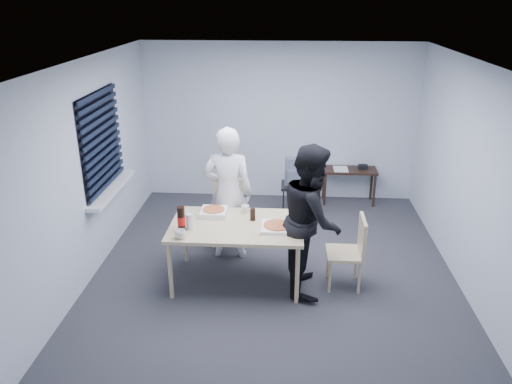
# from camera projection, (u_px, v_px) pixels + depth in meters

# --- Properties ---
(room) EXTENTS (5.00, 5.00, 5.00)m
(room) POSITION_uv_depth(u_px,v_px,m) (104.00, 149.00, 6.37)
(room) COLOR #2A292E
(room) RESTS_ON ground
(dining_table) EXTENTS (1.56, 0.99, 0.76)m
(dining_table) POSITION_uv_depth(u_px,v_px,m) (237.00, 229.00, 5.89)
(dining_table) COLOR #C2B586
(dining_table) RESTS_ON ground
(chair_far) EXTENTS (0.42, 0.42, 0.89)m
(chair_far) POSITION_uv_depth(u_px,v_px,m) (227.00, 206.00, 6.98)
(chair_far) COLOR #C2B586
(chair_far) RESTS_ON ground
(chair_right) EXTENTS (0.42, 0.42, 0.89)m
(chair_right) POSITION_uv_depth(u_px,v_px,m) (352.00, 248.00, 5.85)
(chair_right) COLOR #C2B586
(chair_right) RESTS_ON ground
(person_white) EXTENTS (0.65, 0.42, 1.77)m
(person_white) POSITION_uv_depth(u_px,v_px,m) (228.00, 193.00, 6.43)
(person_white) COLOR silver
(person_white) RESTS_ON ground
(person_black) EXTENTS (0.47, 0.86, 1.77)m
(person_black) POSITION_uv_depth(u_px,v_px,m) (311.00, 219.00, 5.70)
(person_black) COLOR black
(person_black) RESTS_ON ground
(side_table) EXTENTS (0.89, 0.39, 0.59)m
(side_table) POSITION_uv_depth(u_px,v_px,m) (349.00, 174.00, 8.25)
(side_table) COLOR #311F13
(side_table) RESTS_ON ground
(stool) EXTENTS (0.40, 0.40, 0.56)m
(stool) POSITION_uv_depth(u_px,v_px,m) (294.00, 191.00, 7.71)
(stool) COLOR black
(stool) RESTS_ON ground
(backpack) EXTENTS (0.30, 0.22, 0.42)m
(backpack) POSITION_uv_depth(u_px,v_px,m) (295.00, 172.00, 7.58)
(backpack) COLOR slate
(backpack) RESTS_ON stool
(pizza_box_a) EXTENTS (0.31, 0.31, 0.08)m
(pizza_box_a) POSITION_uv_depth(u_px,v_px,m) (214.00, 212.00, 6.11)
(pizza_box_a) COLOR white
(pizza_box_a) RESTS_ON dining_table
(pizza_box_b) EXTENTS (0.37, 0.37, 0.05)m
(pizza_box_b) POSITION_uv_depth(u_px,v_px,m) (277.00, 227.00, 5.75)
(pizza_box_b) COLOR white
(pizza_box_b) RESTS_ON dining_table
(mug_a) EXTENTS (0.17, 0.17, 0.10)m
(mug_a) POSITION_uv_depth(u_px,v_px,m) (180.00, 234.00, 5.52)
(mug_a) COLOR white
(mug_a) RESTS_ON dining_table
(mug_b) EXTENTS (0.10, 0.10, 0.09)m
(mug_b) POSITION_uv_depth(u_px,v_px,m) (245.00, 209.00, 6.17)
(mug_b) COLOR white
(mug_b) RESTS_ON dining_table
(cola_glass) EXTENTS (0.08, 0.08, 0.14)m
(cola_glass) POSITION_uv_depth(u_px,v_px,m) (253.00, 215.00, 5.95)
(cola_glass) COLOR black
(cola_glass) RESTS_ON dining_table
(soda_bottle) EXTENTS (0.09, 0.09, 0.29)m
(soda_bottle) POSITION_uv_depth(u_px,v_px,m) (181.00, 219.00, 5.66)
(soda_bottle) COLOR black
(soda_bottle) RESTS_ON dining_table
(plastic_cups) EXTENTS (0.10, 0.10, 0.19)m
(plastic_cups) POSITION_uv_depth(u_px,v_px,m) (189.00, 221.00, 5.72)
(plastic_cups) COLOR silver
(plastic_cups) RESTS_ON dining_table
(rubber_band) EXTENTS (0.07, 0.07, 0.00)m
(rubber_band) POSITION_uv_depth(u_px,v_px,m) (258.00, 236.00, 5.59)
(rubber_band) COLOR red
(rubber_band) RESTS_ON dining_table
(papers) EXTENTS (0.32, 0.37, 0.01)m
(papers) POSITION_uv_depth(u_px,v_px,m) (341.00, 169.00, 8.22)
(papers) COLOR white
(papers) RESTS_ON side_table
(black_box) EXTENTS (0.18, 0.16, 0.06)m
(black_box) POSITION_uv_depth(u_px,v_px,m) (363.00, 167.00, 8.23)
(black_box) COLOR black
(black_box) RESTS_ON side_table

